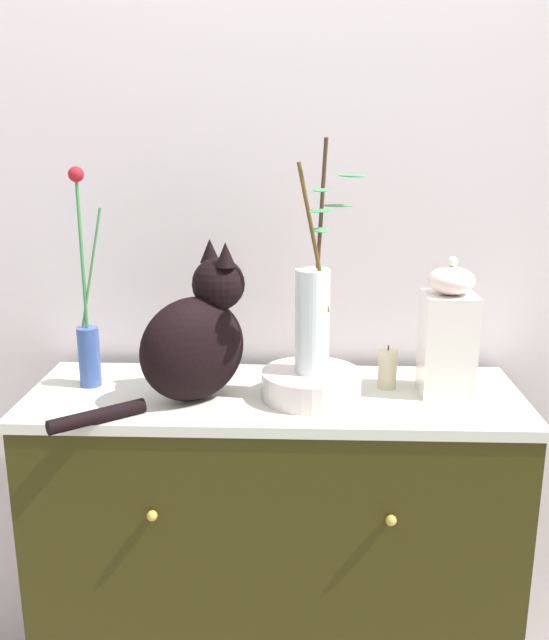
{
  "coord_description": "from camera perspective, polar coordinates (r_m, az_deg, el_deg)",
  "views": [
    {
      "loc": [
        0.06,
        -1.55,
        1.54
      ],
      "look_at": [
        0.0,
        0.0,
        1.12
      ],
      "focal_mm": 38.93,
      "sensor_mm": 36.0,
      "label": 1
    }
  ],
  "objects": [
    {
      "name": "candle_pillar",
      "position": [
        1.7,
        9.27,
        -3.99
      ],
      "size": [
        0.05,
        0.05,
        0.11
      ],
      "color": "beige",
      "rests_on": "sideboard"
    },
    {
      "name": "bowl_porcelain",
      "position": [
        1.63,
        3.03,
        -5.3
      ],
      "size": [
        0.23,
        0.23,
        0.06
      ],
      "primitive_type": "cylinder",
      "color": "silver",
      "rests_on": "sideboard"
    },
    {
      "name": "vase_glass_clear",
      "position": [
        1.58,
        3.19,
        0.56
      ],
      "size": [
        0.16,
        0.15,
        0.53
      ],
      "color": "silver",
      "rests_on": "bowl_porcelain"
    },
    {
      "name": "wall_back",
      "position": [
        1.85,
        0.33,
        7.53
      ],
      "size": [
        4.4,
        0.08,
        2.6
      ],
      "primitive_type": "cube",
      "color": "silver",
      "rests_on": "ground_plane"
    },
    {
      "name": "sideboard",
      "position": [
        1.89,
        -0.0,
        -19.49
      ],
      "size": [
        1.18,
        0.43,
        0.94
      ],
      "color": "#2E290C",
      "rests_on": "ground_plane"
    },
    {
      "name": "cat_sitting",
      "position": [
        1.59,
        -6.49,
        -1.52
      ],
      "size": [
        0.43,
        0.37,
        0.37
      ],
      "color": "black",
      "rests_on": "sideboard"
    },
    {
      "name": "vase_slim_green",
      "position": [
        1.73,
        -15.09,
        -1.12
      ],
      "size": [
        0.08,
        0.05,
        0.53
      ],
      "color": "#375096",
      "rests_on": "sideboard"
    },
    {
      "name": "jar_lidded_porcelain",
      "position": [
        1.67,
        14.07,
        -1.04
      ],
      "size": [
        0.12,
        0.12,
        0.33
      ],
      "color": "silver",
      "rests_on": "sideboard"
    }
  ]
}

